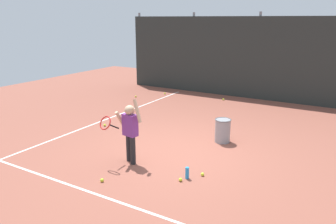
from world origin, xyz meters
name	(u,v)px	position (x,y,z in m)	size (l,w,h in m)	color
ground_plane	(174,152)	(0.00, 0.00, 0.00)	(20.00, 20.00, 0.00)	brown
court_line_baseline	(107,198)	(0.00, -2.23, 0.00)	(9.00, 0.05, 0.00)	white
court_line_sideline	(103,120)	(-2.94, 1.00, 0.00)	(0.05, 9.00, 0.00)	white
back_fence_windscreen	(257,59)	(0.00, 5.92, 1.46)	(10.55, 0.08, 2.92)	#282D2B
fence_post_0	(140,50)	(-5.12, 5.98, 1.53)	(0.09, 0.09, 3.07)	slate
fence_post_1	(193,53)	(-2.56, 5.98, 1.53)	(0.09, 0.09, 3.07)	slate
fence_post_2	(257,56)	(0.00, 5.98, 1.53)	(0.09, 0.09, 3.07)	slate
tennis_player	(129,129)	(-0.52, -0.91, 0.73)	(0.79, 0.57, 1.35)	#232326
ball_hopper	(223,130)	(0.66, 1.16, 0.29)	(0.38, 0.38, 0.56)	gray
water_bottle	(187,173)	(0.81, -0.95, 0.11)	(0.07, 0.07, 0.22)	#268CD8
tennis_ball_0	(181,180)	(0.76, -1.11, 0.03)	(0.07, 0.07, 0.07)	#CCE033
tennis_ball_1	(136,96)	(-3.85, 3.85, 0.03)	(0.07, 0.07, 0.07)	#CCE033
tennis_ball_3	(165,93)	(-3.19, 4.85, 0.03)	(0.07, 0.07, 0.07)	#CCE033
tennis_ball_5	(202,174)	(1.01, -0.71, 0.03)	(0.07, 0.07, 0.07)	#CCE033
tennis_ball_6	(223,99)	(-0.86, 5.07, 0.03)	(0.07, 0.07, 0.07)	#CCE033
tennis_ball_7	(105,125)	(-2.55, 0.62, 0.03)	(0.07, 0.07, 0.07)	#CCE033
tennis_ball_8	(102,180)	(-0.45, -1.85, 0.03)	(0.07, 0.07, 0.07)	#CCE033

